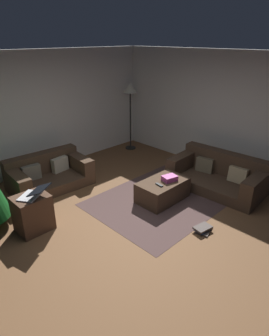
% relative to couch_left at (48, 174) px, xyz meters
% --- Properties ---
extents(ground_plane, '(6.40, 6.40, 0.00)m').
position_rel_couch_left_xyz_m(ground_plane, '(0.17, -2.24, -0.25)').
color(ground_plane, brown).
extents(rear_partition, '(6.40, 0.12, 2.60)m').
position_rel_couch_left_xyz_m(rear_partition, '(0.17, 0.90, 1.05)').
color(rear_partition, silver).
rests_on(rear_partition, ground_plane).
extents(corner_partition, '(0.12, 6.40, 2.60)m').
position_rel_couch_left_xyz_m(corner_partition, '(3.31, -2.24, 1.05)').
color(corner_partition, silver).
rests_on(corner_partition, ground_plane).
extents(couch_left, '(1.62, 1.04, 0.64)m').
position_rel_couch_left_xyz_m(couch_left, '(0.00, 0.00, 0.00)').
color(couch_left, '#473323').
rests_on(couch_left, ground_plane).
extents(couch_right, '(1.06, 1.87, 0.69)m').
position_rel_couch_left_xyz_m(couch_right, '(2.42, -2.50, 0.01)').
color(couch_right, '#473323').
rests_on(couch_right, ground_plane).
extents(ottoman, '(0.96, 0.58, 0.39)m').
position_rel_couch_left_xyz_m(ottoman, '(1.23, -2.03, -0.06)').
color(ottoman, '#473323').
rests_on(ottoman, ground_plane).
extents(gift_box, '(0.30, 0.25, 0.09)m').
position_rel_couch_left_xyz_m(gift_box, '(1.33, -2.11, 0.18)').
color(gift_box, '#B23F8C').
rests_on(gift_box, ottoman).
extents(tv_remote, '(0.07, 0.16, 0.02)m').
position_rel_couch_left_xyz_m(tv_remote, '(1.04, -2.10, 0.15)').
color(tv_remote, black).
rests_on(tv_remote, ottoman).
extents(side_table, '(0.52, 0.44, 0.59)m').
position_rel_couch_left_xyz_m(side_table, '(-0.94, -1.21, 0.04)').
color(side_table, '#4C3323').
rests_on(side_table, ground_plane).
extents(laptop, '(0.52, 0.55, 0.19)m').
position_rel_couch_left_xyz_m(laptop, '(-0.91, -1.26, 0.40)').
color(laptop, silver).
rests_on(laptop, side_table).
extents(book_stack, '(0.34, 0.28, 0.08)m').
position_rel_couch_left_xyz_m(book_stack, '(0.93, -3.14, -0.21)').
color(book_stack, '#4C423D').
rests_on(book_stack, ground_plane).
extents(corner_lamp, '(0.36, 0.36, 1.76)m').
position_rel_couch_left_xyz_m(corner_lamp, '(2.74, 0.40, 1.25)').
color(corner_lamp, black).
rests_on(corner_lamp, ground_plane).
extents(area_rug, '(2.60, 2.00, 0.01)m').
position_rel_couch_left_xyz_m(area_rug, '(1.23, -2.03, -0.25)').
color(area_rug, '#483431').
rests_on(area_rug, ground_plane).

